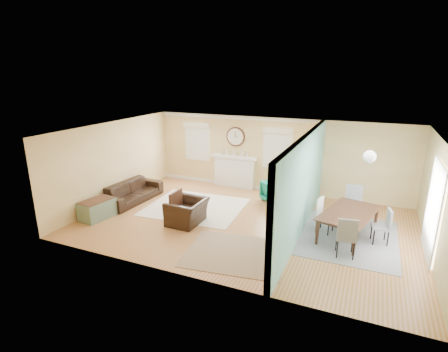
{
  "coord_description": "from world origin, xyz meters",
  "views": [
    {
      "loc": [
        3.02,
        -8.54,
        4.1
      ],
      "look_at": [
        -0.8,
        0.3,
        1.2
      ],
      "focal_mm": 28.0,
      "sensor_mm": 36.0,
      "label": 1
    }
  ],
  "objects_px": {
    "sofa": "(133,192)",
    "credenza": "(297,198)",
    "green_chair": "(275,191)",
    "dining_table": "(350,225)",
    "eames_chair": "(187,212)"
  },
  "relations": [
    {
      "from": "sofa",
      "to": "credenza",
      "type": "relative_size",
      "value": 1.52
    },
    {
      "from": "sofa",
      "to": "green_chair",
      "type": "distance_m",
      "value": 4.66
    },
    {
      "from": "sofa",
      "to": "green_chair",
      "type": "height_order",
      "value": "green_chair"
    },
    {
      "from": "sofa",
      "to": "credenza",
      "type": "height_order",
      "value": "credenza"
    },
    {
      "from": "sofa",
      "to": "dining_table",
      "type": "distance_m",
      "value": 6.72
    },
    {
      "from": "dining_table",
      "to": "sofa",
      "type": "bearing_deg",
      "value": 104.78
    },
    {
      "from": "green_chair",
      "to": "credenza",
      "type": "xyz_separation_m",
      "value": [
        0.8,
        -0.48,
        0.06
      ]
    },
    {
      "from": "sofa",
      "to": "green_chair",
      "type": "relative_size",
      "value": 2.93
    },
    {
      "from": "credenza",
      "to": "sofa",
      "type": "bearing_deg",
      "value": -165.28
    },
    {
      "from": "eames_chair",
      "to": "dining_table",
      "type": "xyz_separation_m",
      "value": [
        4.22,
        0.88,
        -0.0
      ]
    },
    {
      "from": "eames_chair",
      "to": "green_chair",
      "type": "bearing_deg",
      "value": 147.37
    },
    {
      "from": "green_chair",
      "to": "sofa",
      "type": "bearing_deg",
      "value": 63.11
    },
    {
      "from": "sofa",
      "to": "dining_table",
      "type": "bearing_deg",
      "value": -86.43
    },
    {
      "from": "eames_chair",
      "to": "dining_table",
      "type": "distance_m",
      "value": 4.31
    },
    {
      "from": "sofa",
      "to": "green_chair",
      "type": "xyz_separation_m",
      "value": [
        4.29,
        1.82,
        0.02
      ]
    }
  ]
}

